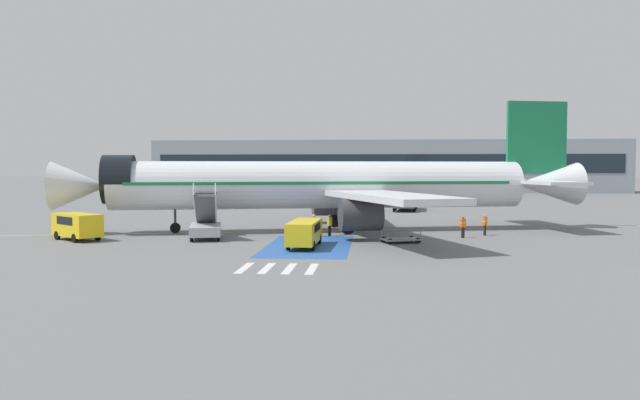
% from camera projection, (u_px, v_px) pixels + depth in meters
% --- Properties ---
extents(ground_plane, '(600.00, 600.00, 0.00)m').
position_uv_depth(ground_plane, '(336.00, 231.00, 52.18)').
color(ground_plane, slate).
extents(apron_leadline_yellow, '(76.10, 18.62, 0.01)m').
position_uv_depth(apron_leadline_yellow, '(321.00, 231.00, 52.34)').
color(apron_leadline_yellow, gold).
rests_on(apron_leadline_yellow, ground_plane).
extents(apron_stand_patch_blue, '(5.71, 12.10, 0.01)m').
position_uv_depth(apron_stand_patch_blue, '(308.00, 246.00, 42.26)').
color(apron_stand_patch_blue, '#2856A8').
rests_on(apron_stand_patch_blue, ground_plane).
extents(apron_walkway_bar_0, '(0.44, 3.60, 0.01)m').
position_uv_depth(apron_walkway_bar_0, '(245.00, 268.00, 33.04)').
color(apron_walkway_bar_0, silver).
rests_on(apron_walkway_bar_0, ground_plane).
extents(apron_walkway_bar_1, '(0.44, 3.60, 0.01)m').
position_uv_depth(apron_walkway_bar_1, '(267.00, 268.00, 32.93)').
color(apron_walkway_bar_1, silver).
rests_on(apron_walkway_bar_1, ground_plane).
extents(apron_walkway_bar_2, '(0.44, 3.60, 0.01)m').
position_uv_depth(apron_walkway_bar_2, '(289.00, 269.00, 32.82)').
color(apron_walkway_bar_2, silver).
rests_on(apron_walkway_bar_2, ground_plane).
extents(apron_walkway_bar_3, '(0.44, 3.60, 0.01)m').
position_uv_depth(apron_walkway_bar_3, '(312.00, 269.00, 32.72)').
color(apron_walkway_bar_3, silver).
rests_on(apron_walkway_bar_3, ground_plane).
extents(airliner, '(44.12, 33.74, 11.11)m').
position_uv_depth(airliner, '(329.00, 185.00, 52.24)').
color(airliner, silver).
rests_on(airliner, ground_plane).
extents(boarding_stairs_forward, '(3.27, 5.54, 4.21)m').
position_uv_depth(boarding_stairs_forward, '(206.00, 225.00, 46.43)').
color(boarding_stairs_forward, '#ADB2BA').
rests_on(boarding_stairs_forward, ground_plane).
extents(fuel_tanker, '(3.40, 9.17, 3.29)m').
position_uv_depth(fuel_tanker, '(406.00, 197.00, 77.22)').
color(fuel_tanker, '#38383D').
rests_on(fuel_tanker, ground_plane).
extents(service_van_0, '(1.94, 5.60, 1.76)m').
position_uv_depth(service_van_0, '(304.00, 231.00, 41.63)').
color(service_van_0, yellow).
rests_on(service_van_0, ground_plane).
extents(service_van_1, '(4.61, 4.14, 1.94)m').
position_uv_depth(service_van_1, '(77.00, 224.00, 45.55)').
color(service_van_1, yellow).
rests_on(service_van_1, ground_plane).
extents(baggage_cart, '(2.94, 2.26, 0.87)m').
position_uv_depth(baggage_cart, '(401.00, 239.00, 43.99)').
color(baggage_cart, gray).
rests_on(baggage_cart, ground_plane).
extents(ground_crew_0, '(0.47, 0.32, 1.73)m').
position_uv_depth(ground_crew_0, '(314.00, 224.00, 47.85)').
color(ground_crew_0, '#191E38').
rests_on(ground_crew_0, ground_plane).
extents(ground_crew_1, '(0.41, 0.49, 1.67)m').
position_uv_depth(ground_crew_1, '(330.00, 224.00, 48.30)').
color(ground_crew_1, black).
rests_on(ground_crew_1, ground_plane).
extents(ground_crew_2, '(0.49, 0.43, 1.68)m').
position_uv_depth(ground_crew_2, '(463.00, 225.00, 47.02)').
color(ground_crew_2, '#2D2D33').
rests_on(ground_crew_2, ground_plane).
extents(ground_crew_3, '(0.45, 0.48, 1.67)m').
position_uv_depth(ground_crew_3, '(485.00, 223.00, 48.72)').
color(ground_crew_3, '#2D2D33').
rests_on(ground_crew_3, ground_plane).
extents(terminal_building, '(100.30, 12.10, 11.06)m').
position_uv_depth(terminal_building, '(385.00, 166.00, 135.70)').
color(terminal_building, '#89939E').
rests_on(terminal_building, ground_plane).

